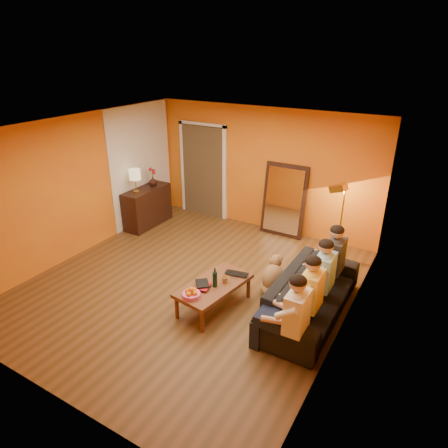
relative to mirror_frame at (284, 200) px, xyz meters
The scene contains 27 objects.
room_shell 2.39m from the mirror_frame, 103.68° to the right, with size 5.00×5.50×2.60m.
white_accent 3.21m from the mirror_frame, 163.83° to the right, with size 0.02×1.90×2.58m, color white.
doorway_recess 2.08m from the mirror_frame, behind, with size 1.06×0.30×2.10m, color #3F2D19.
door_jamb_left 2.64m from the mirror_frame, behind, with size 0.08×0.06×2.20m, color white.
door_jamb_right 1.51m from the mirror_frame, behind, with size 0.08×0.06×2.20m, color white.
door_header 2.46m from the mirror_frame, behind, with size 1.22×0.06×0.08m, color white.
mirror_frame is the anchor object (origin of this frame).
mirror_glass 0.04m from the mirror_frame, 90.00° to the right, with size 0.78×0.02×1.36m, color white.
sideboard 3.01m from the mirror_frame, 158.84° to the right, with size 0.44×1.18×0.85m, color black.
table_lamp 3.13m from the mirror_frame, 153.68° to the right, with size 0.24×0.24×0.51m, color beige, non-canonical shape.
sofa 2.83m from the mirror_frame, 58.80° to the right, with size 0.88×2.25×0.66m, color black.
coffee_table 3.04m from the mirror_frame, 87.56° to the right, with size 0.62×1.22×0.42m, color brown, non-canonical shape.
floor_lamp 1.41m from the mirror_frame, 20.56° to the right, with size 0.30×0.24×1.44m, color gold, non-canonical shape.
dog 2.33m from the mirror_frame, 71.15° to the right, with size 0.36×0.55×0.65m, color olive, non-canonical shape.
person_far_left 3.75m from the mirror_frame, 65.04° to the right, with size 0.70×0.44×1.22m, color white, non-canonical shape.
person_mid_left 3.26m from the mirror_frame, 60.94° to the right, with size 0.70×0.44×1.22m, color #F5CA51, non-canonical shape.
person_mid_right 2.79m from the mirror_frame, 55.44° to the right, with size 0.70×0.44×1.22m, color #95CAE7, non-canonical shape.
person_far_right 2.36m from the mirror_frame, 47.82° to the right, with size 0.70×0.44×1.22m, color #2D2D32, non-canonical shape.
fruit_bowl 3.45m from the mirror_frame, 89.55° to the right, with size 0.26×0.26×0.16m, color #E24F93, non-canonical shape.
wine_bottle 3.05m from the mirror_frame, 86.66° to the right, with size 0.07×0.07×0.31m, color black.
tumbler 2.89m from the mirror_frame, 85.07° to the right, with size 0.10×0.10×0.10m, color #B27F3F.
laptop 2.68m from the mirror_frame, 83.36° to the right, with size 0.36×0.23×0.03m, color black.
book_lower 3.21m from the mirror_frame, 90.95° to the right, with size 0.16×0.22×0.02m, color black.
book_mid 3.19m from the mirror_frame, 90.77° to the right, with size 0.19×0.26×0.02m, color #AF1420.
book_upper 3.21m from the mirror_frame, 90.94° to the right, with size 0.18×0.25×0.02m, color black.
vase 2.92m from the mirror_frame, 163.43° to the right, with size 0.19×0.19×0.20m, color black.
flowers 2.94m from the mirror_frame, 163.43° to the right, with size 0.17×0.17×0.42m, color #AF1420, non-canonical shape.
Camera 1 is at (3.39, -4.69, 3.70)m, focal length 32.00 mm.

